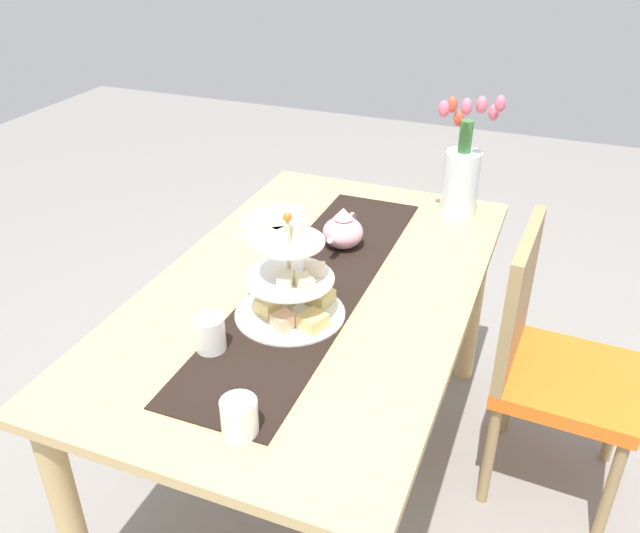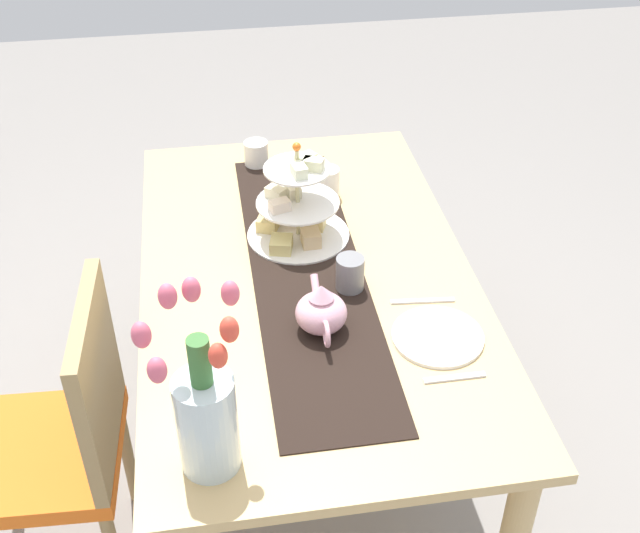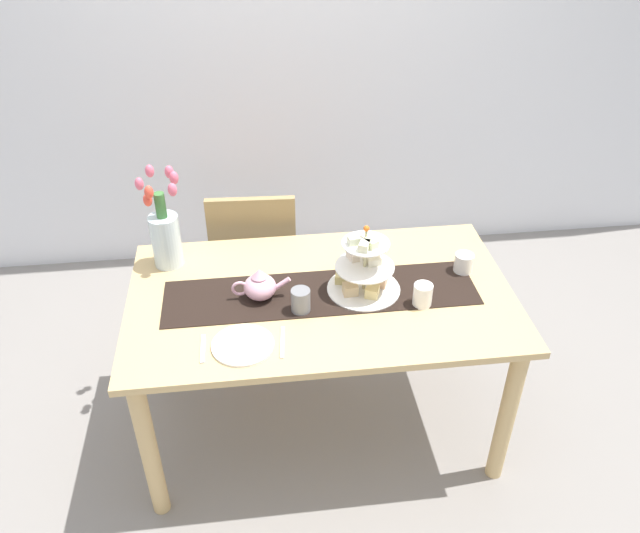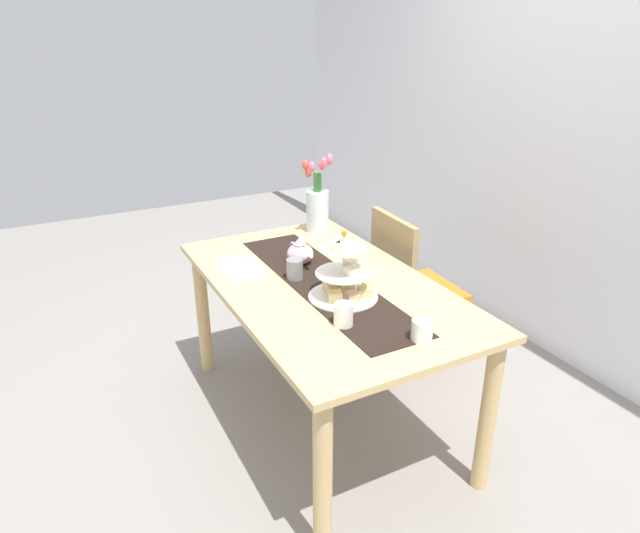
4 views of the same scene
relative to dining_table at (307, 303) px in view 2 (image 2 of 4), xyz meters
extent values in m
plane|color=gray|center=(0.00, 0.00, -0.65)|extent=(8.00, 8.00, 0.00)
cube|color=tan|center=(0.00, 0.00, 0.10)|extent=(1.56, 0.91, 0.03)
cylinder|color=tan|center=(0.71, -0.38, -0.29)|extent=(0.07, 0.07, 0.73)
cylinder|color=tan|center=(0.71, 0.38, -0.29)|extent=(0.07, 0.07, 0.73)
cylinder|color=#9C8254|center=(-0.07, 0.92, -0.45)|extent=(0.04, 0.04, 0.41)
cylinder|color=#9C8254|center=(-0.08, 0.57, -0.45)|extent=(0.04, 0.04, 0.41)
cube|color=orange|center=(-0.25, 0.75, -0.22)|extent=(0.44, 0.44, 0.05)
cube|color=#9C8254|center=(-0.26, 0.56, 0.03)|extent=(0.42, 0.06, 0.45)
cube|color=black|center=(0.00, 0.00, 0.11)|extent=(1.27, 0.30, 0.00)
cylinder|color=beige|center=(0.18, 0.00, 0.25)|extent=(0.01, 0.01, 0.28)
cylinder|color=white|center=(0.18, 0.00, 0.12)|extent=(0.30, 0.30, 0.01)
cylinder|color=white|center=(0.18, 0.00, 0.23)|extent=(0.24, 0.24, 0.01)
cylinder|color=white|center=(0.18, 0.00, 0.34)|extent=(0.19, 0.19, 0.01)
cube|color=#EEB890|center=(0.25, 0.01, 0.14)|extent=(0.07, 0.07, 0.04)
cube|color=#E1C677|center=(0.22, 0.08, 0.14)|extent=(0.08, 0.08, 0.04)
cube|color=#D1C075|center=(0.10, 0.06, 0.14)|extent=(0.08, 0.08, 0.04)
cube|color=#D7B785|center=(0.12, -0.03, 0.14)|extent=(0.06, 0.05, 0.04)
cube|color=#EDD285|center=(0.20, -0.05, 0.14)|extent=(0.07, 0.07, 0.04)
cube|color=beige|center=(0.21, 0.01, 0.25)|extent=(0.06, 0.05, 0.03)
cube|color=beige|center=(0.21, 0.06, 0.25)|extent=(0.06, 0.07, 0.03)
cube|color=beige|center=(0.14, 0.06, 0.25)|extent=(0.05, 0.06, 0.03)
cube|color=beige|center=(0.13, 0.00, 0.36)|extent=(0.06, 0.05, 0.03)
cube|color=beige|center=(0.16, -0.04, 0.36)|extent=(0.06, 0.07, 0.03)
cube|color=beige|center=(0.19, -0.03, 0.36)|extent=(0.06, 0.07, 0.03)
sphere|color=orange|center=(0.18, 0.00, 0.41)|extent=(0.02, 0.02, 0.02)
ellipsoid|color=#E5A8BC|center=(-0.25, 0.00, 0.16)|extent=(0.13, 0.13, 0.10)
cone|color=#E5A8BC|center=(-0.25, 0.00, 0.23)|extent=(0.06, 0.06, 0.04)
cylinder|color=#E5A8BC|center=(-0.16, 0.00, 0.17)|extent=(0.07, 0.02, 0.06)
torus|color=#E5A8BC|center=(-0.33, 0.00, 0.16)|extent=(0.07, 0.01, 0.07)
cylinder|color=silver|center=(-0.63, 0.29, 0.23)|extent=(0.13, 0.13, 0.23)
cylinder|color=#3D7538|center=(-0.63, 0.29, 0.39)|extent=(0.04, 0.04, 0.12)
ellipsoid|color=#E5607A|center=(-0.56, 0.30, 0.52)|extent=(0.04, 0.04, 0.06)
ellipsoid|color=#E5607A|center=(-0.58, 0.34, 0.52)|extent=(0.04, 0.04, 0.06)
ellipsoid|color=#E5607A|center=(-0.66, 0.39, 0.51)|extent=(0.04, 0.04, 0.06)
ellipsoid|color=#E5607A|center=(-0.71, 0.37, 0.47)|extent=(0.04, 0.04, 0.06)
ellipsoid|color=#EF4C38|center=(-0.67, 0.26, 0.45)|extent=(0.04, 0.04, 0.06)
ellipsoid|color=#EF4C38|center=(-0.65, 0.23, 0.49)|extent=(0.04, 0.04, 0.06)
ellipsoid|color=#E5607A|center=(-0.56, 0.23, 0.50)|extent=(0.04, 0.04, 0.06)
cylinder|color=white|center=(0.62, 0.08, 0.15)|extent=(0.08, 0.08, 0.08)
cylinder|color=white|center=(-0.32, -0.28, 0.12)|extent=(0.23, 0.23, 0.01)
cube|color=silver|center=(-0.47, -0.28, 0.11)|extent=(0.02, 0.15, 0.01)
cube|color=silver|center=(-0.18, -0.28, 0.11)|extent=(0.03, 0.17, 0.01)
cylinder|color=slate|center=(-0.09, -0.10, 0.16)|extent=(0.08, 0.08, 0.09)
cylinder|color=white|center=(0.39, -0.12, 0.16)|extent=(0.08, 0.08, 0.09)
camera|label=1|loc=(1.52, 0.62, 1.12)|focal=36.89mm
camera|label=2|loc=(-1.76, 0.25, 1.45)|focal=45.13mm
camera|label=3|loc=(-0.26, -2.04, 1.68)|focal=35.65mm
camera|label=4|loc=(2.05, -1.10, 1.19)|focal=31.58mm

